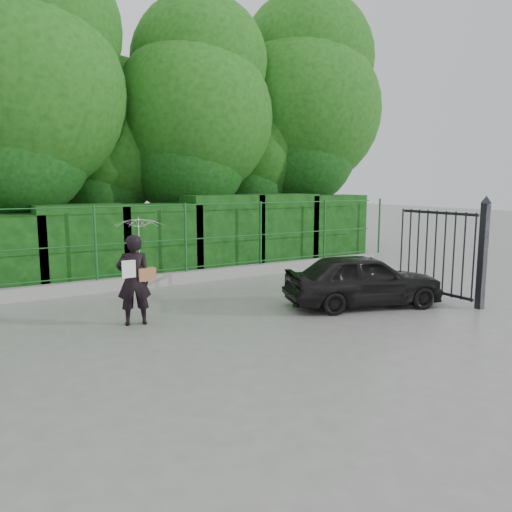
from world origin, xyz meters
TOP-DOWN VIEW (x-y plane):
  - ground at (0.00, 0.00)m, footprint 80.00×80.00m
  - kerb at (0.00, 4.50)m, footprint 14.00×0.25m
  - fence at (0.22, 4.50)m, footprint 14.13×0.06m
  - hedge at (0.27, 5.50)m, footprint 14.20×1.20m
  - trees at (1.14, 7.74)m, footprint 17.10×6.15m
  - gate at (4.60, -0.72)m, footprint 0.22×2.33m
  - woman at (-1.87, 1.38)m, footprint 0.95×0.92m
  - car at (2.67, 0.25)m, footprint 3.59×2.26m

SIDE VIEW (x-z plane):
  - ground at x=0.00m, z-range 0.00..0.00m
  - kerb at x=0.00m, z-range 0.00..0.30m
  - car at x=2.67m, z-range 0.00..1.14m
  - hedge at x=0.27m, z-range -0.08..2.18m
  - gate at x=4.60m, z-range 0.01..2.37m
  - fence at x=0.22m, z-range 0.30..2.10m
  - woman at x=-1.87m, z-range 0.30..2.30m
  - trees at x=1.14m, z-range 0.58..8.66m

